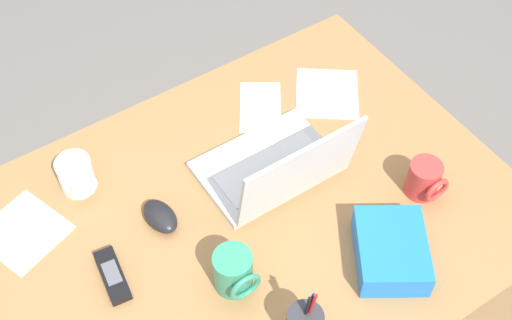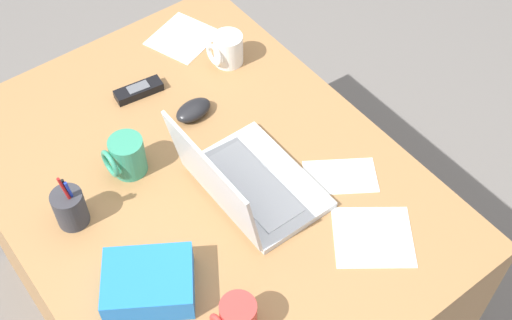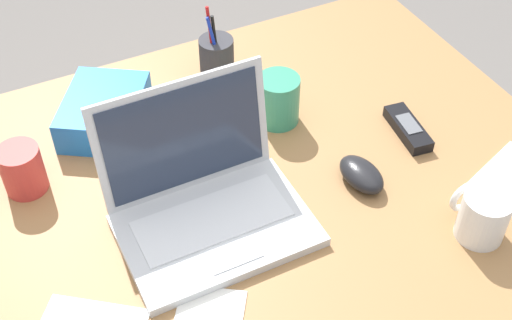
# 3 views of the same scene
# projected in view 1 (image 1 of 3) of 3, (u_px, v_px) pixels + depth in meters

# --- Properties ---
(desk) EXTENTS (1.21, 0.92, 0.72)m
(desk) POSITION_uv_depth(u_px,v_px,m) (252.00, 289.00, 1.85)
(desk) COLOR #9E7042
(desk) RESTS_ON ground
(laptop) EXTENTS (0.32, 0.26, 0.23)m
(laptop) POSITION_uv_depth(u_px,v_px,m) (277.00, 168.00, 1.59)
(laptop) COLOR silver
(laptop) RESTS_ON desk
(computer_mouse) EXTENTS (0.07, 0.11, 0.04)m
(computer_mouse) POSITION_uv_depth(u_px,v_px,m) (160.00, 216.00, 1.54)
(computer_mouse) COLOR black
(computer_mouse) RESTS_ON desk
(coffee_mug_white) EXTENTS (0.08, 0.09, 0.09)m
(coffee_mug_white) POSITION_uv_depth(u_px,v_px,m) (425.00, 180.00, 1.57)
(coffee_mug_white) COLOR #C63833
(coffee_mug_white) RESTS_ON desk
(coffee_mug_tall) EXTENTS (0.08, 0.09, 0.09)m
(coffee_mug_tall) POSITION_uv_depth(u_px,v_px,m) (77.00, 175.00, 1.58)
(coffee_mug_tall) COLOR white
(coffee_mug_tall) RESTS_ON desk
(coffee_mug_spare) EXTENTS (0.08, 0.10, 0.10)m
(coffee_mug_spare) POSITION_uv_depth(u_px,v_px,m) (234.00, 272.00, 1.42)
(coffee_mug_spare) COLOR #338C6B
(coffee_mug_spare) RESTS_ON desk
(cordless_phone) EXTENTS (0.06, 0.13, 0.03)m
(cordless_phone) POSITION_uv_depth(u_px,v_px,m) (113.00, 276.00, 1.46)
(cordless_phone) COLOR black
(cordless_phone) RESTS_ON desk
(snack_bag) EXTENTS (0.23, 0.24, 0.07)m
(snack_bag) POSITION_uv_depth(u_px,v_px,m) (391.00, 250.00, 1.47)
(snack_bag) COLOR blue
(snack_bag) RESTS_ON desk
(paper_note_near_laptop) EXTENTS (0.21, 0.22, 0.00)m
(paper_note_near_laptop) POSITION_uv_depth(u_px,v_px,m) (23.00, 232.00, 1.54)
(paper_note_near_laptop) COLOR white
(paper_note_near_laptop) RESTS_ON desk
(paper_note_left) EXTENTS (0.19, 0.21, 0.00)m
(paper_note_left) POSITION_uv_depth(u_px,v_px,m) (260.00, 107.00, 1.78)
(paper_note_left) COLOR white
(paper_note_left) RESTS_ON desk
(paper_note_right) EXTENTS (0.24, 0.24, 0.00)m
(paper_note_right) POSITION_uv_depth(u_px,v_px,m) (327.00, 93.00, 1.81)
(paper_note_right) COLOR white
(paper_note_right) RESTS_ON desk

